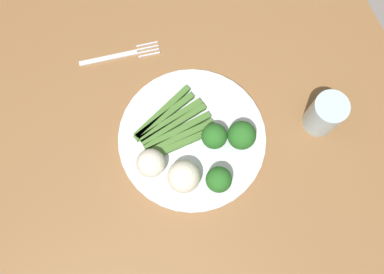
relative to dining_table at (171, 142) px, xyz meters
The scene contains 11 objects.
ground_plane 0.69m from the dining_table, ahead, with size 6.00×6.00×0.02m, color gray.
dining_table is the anchor object (origin of this frame).
plate 0.11m from the dining_table, 44.87° to the left, with size 0.28×0.28×0.01m, color white.
asparagus_bundle 0.12m from the dining_table, 70.32° to the left, with size 0.12×0.15×0.01m.
broccoli_front_left 0.20m from the dining_table, 19.71° to the left, with size 0.05×0.05×0.06m.
broccoli_right 0.20m from the dining_table, 57.86° to the left, with size 0.05×0.05×0.07m.
broccoli_left 0.17m from the dining_table, 51.66° to the left, with size 0.05×0.05×0.06m.
cauliflower_back_right 0.18m from the dining_table, ahead, with size 0.06×0.06×0.06m, color white.
cauliflower_front 0.16m from the dining_table, 43.04° to the right, with size 0.05×0.05×0.05m, color white.
fork 0.21m from the dining_table, 169.13° to the right, with size 0.04×0.17×0.00m.
water_glass 0.33m from the dining_table, 71.91° to the left, with size 0.06×0.06×0.09m, color silver.
Camera 1 is at (0.23, -0.04, 1.59)m, focal length 40.65 mm.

